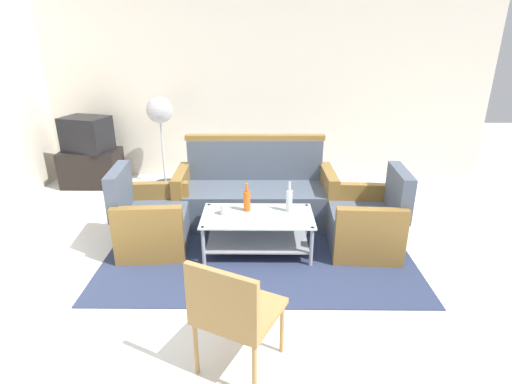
% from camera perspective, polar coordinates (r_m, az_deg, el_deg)
% --- Properties ---
extents(ground_plane, '(14.00, 14.00, 0.00)m').
position_cam_1_polar(ground_plane, '(3.66, 1.71, -13.26)').
color(ground_plane, white).
extents(wall_back, '(6.52, 0.12, 2.80)m').
position_cam_1_polar(wall_back, '(6.10, 1.33, 15.10)').
color(wall_back, silver).
rests_on(wall_back, ground).
extents(rug, '(3.03, 2.10, 0.01)m').
position_cam_1_polar(rug, '(4.28, 0.35, -7.57)').
color(rug, '#2D3856').
rests_on(rug, ground).
extents(couch, '(1.81, 0.76, 0.96)m').
position_cam_1_polar(couch, '(4.73, -0.14, -0.42)').
color(couch, '#4C5666').
rests_on(couch, rug).
extents(armchair_left, '(0.75, 0.81, 0.85)m').
position_cam_1_polar(armchair_left, '(4.28, -14.60, -4.07)').
color(armchair_left, '#4C5666').
rests_on(armchair_left, rug).
extents(armchair_right, '(0.73, 0.79, 0.85)m').
position_cam_1_polar(armchair_right, '(4.26, 15.38, -4.25)').
color(armchair_right, '#4C5666').
rests_on(armchair_right, rug).
extents(coffee_table, '(1.10, 0.60, 0.40)m').
position_cam_1_polar(coffee_table, '(4.05, 0.22, -5.10)').
color(coffee_table, silver).
rests_on(coffee_table, rug).
extents(bottle_clear, '(0.06, 0.06, 0.31)m').
position_cam_1_polar(bottle_clear, '(4.05, 4.70, -1.15)').
color(bottle_clear, silver).
rests_on(bottle_clear, coffee_table).
extents(bottle_orange, '(0.07, 0.07, 0.29)m').
position_cam_1_polar(bottle_orange, '(4.05, -1.28, -1.19)').
color(bottle_orange, '#D85919').
rests_on(bottle_orange, coffee_table).
extents(cup, '(0.08, 0.08, 0.10)m').
position_cam_1_polar(cup, '(4.01, -4.50, -2.47)').
color(cup, silver).
rests_on(cup, coffee_table).
extents(tv_stand, '(0.80, 0.50, 0.52)m').
position_cam_1_polar(tv_stand, '(6.33, -22.09, 3.17)').
color(tv_stand, black).
rests_on(tv_stand, ground).
extents(television, '(0.70, 0.58, 0.48)m').
position_cam_1_polar(television, '(6.21, -22.72, 7.55)').
color(television, black).
rests_on(television, tv_stand).
extents(pedestal_fan, '(0.36, 0.36, 1.27)m').
position_cam_1_polar(pedestal_fan, '(5.87, -13.39, 10.45)').
color(pedestal_fan, '#2D2D33').
rests_on(pedestal_fan, ground).
extents(wicker_chair, '(0.64, 0.64, 0.84)m').
position_cam_1_polar(wicker_chair, '(2.61, -3.31, -16.16)').
color(wicker_chair, '#AD844C').
rests_on(wicker_chair, ground).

